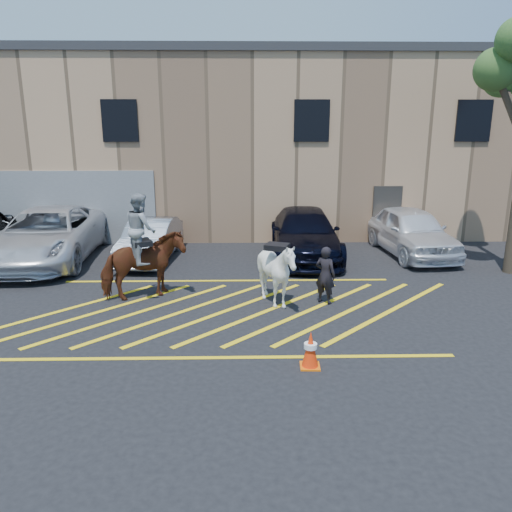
{
  "coord_description": "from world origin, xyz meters",
  "views": [
    {
      "loc": [
        0.56,
        -11.91,
        4.57
      ],
      "look_at": [
        0.82,
        0.2,
        1.3
      ],
      "focal_mm": 35.0,
      "sensor_mm": 36.0,
      "label": 1
    }
  ],
  "objects_px": {
    "mounted_bay": "(142,257)",
    "traffic_cone": "(310,349)",
    "car_blue_suv": "(305,234)",
    "car_white_pickup": "(48,235)",
    "handler": "(325,275)",
    "saddled_white": "(277,273)",
    "car_white_suv": "(411,231)",
    "car_silver_sedan": "(150,240)"
  },
  "relations": [
    {
      "from": "car_blue_suv",
      "to": "saddled_white",
      "type": "distance_m",
      "value": 5.03
    },
    {
      "from": "car_blue_suv",
      "to": "handler",
      "type": "xyz_separation_m",
      "value": [
        -0.01,
        -4.72,
        -0.04
      ]
    },
    {
      "from": "saddled_white",
      "to": "car_white_suv",
      "type": "bearing_deg",
      "value": 44.88
    },
    {
      "from": "car_silver_sedan",
      "to": "traffic_cone",
      "type": "height_order",
      "value": "car_silver_sedan"
    },
    {
      "from": "traffic_cone",
      "to": "car_blue_suv",
      "type": "bearing_deg",
      "value": 84.23
    },
    {
      "from": "car_white_suv",
      "to": "mounted_bay",
      "type": "distance_m",
      "value": 9.65
    },
    {
      "from": "car_silver_sedan",
      "to": "mounted_bay",
      "type": "height_order",
      "value": "mounted_bay"
    },
    {
      "from": "car_silver_sedan",
      "to": "saddled_white",
      "type": "relative_size",
      "value": 2.11
    },
    {
      "from": "car_white_suv",
      "to": "handler",
      "type": "bearing_deg",
      "value": -133.53
    },
    {
      "from": "handler",
      "to": "traffic_cone",
      "type": "bearing_deg",
      "value": 111.33
    },
    {
      "from": "mounted_bay",
      "to": "handler",
      "type": "bearing_deg",
      "value": -5.45
    },
    {
      "from": "car_white_suv",
      "to": "traffic_cone",
      "type": "bearing_deg",
      "value": -124.49
    },
    {
      "from": "mounted_bay",
      "to": "traffic_cone",
      "type": "height_order",
      "value": "mounted_bay"
    },
    {
      "from": "car_white_suv",
      "to": "handler",
      "type": "relative_size",
      "value": 3.23
    },
    {
      "from": "car_white_suv",
      "to": "traffic_cone",
      "type": "xyz_separation_m",
      "value": [
        -4.62,
        -8.4,
        -0.47
      ]
    },
    {
      "from": "car_blue_suv",
      "to": "saddled_white",
      "type": "bearing_deg",
      "value": -103.57
    },
    {
      "from": "car_silver_sedan",
      "to": "handler",
      "type": "relative_size",
      "value": 2.76
    },
    {
      "from": "car_blue_suv",
      "to": "car_white_suv",
      "type": "bearing_deg",
      "value": 3.78
    },
    {
      "from": "saddled_white",
      "to": "mounted_bay",
      "type": "bearing_deg",
      "value": 170.23
    },
    {
      "from": "car_white_suv",
      "to": "traffic_cone",
      "type": "distance_m",
      "value": 9.6
    },
    {
      "from": "car_blue_suv",
      "to": "car_white_pickup",
      "type": "bearing_deg",
      "value": -176.1
    },
    {
      "from": "car_white_pickup",
      "to": "mounted_bay",
      "type": "relative_size",
      "value": 2.25
    },
    {
      "from": "car_silver_sedan",
      "to": "car_blue_suv",
      "type": "bearing_deg",
      "value": 8.14
    },
    {
      "from": "car_silver_sedan",
      "to": "handler",
      "type": "bearing_deg",
      "value": -35.36
    },
    {
      "from": "car_white_pickup",
      "to": "car_white_suv",
      "type": "xyz_separation_m",
      "value": [
        12.52,
        0.6,
        -0.05
      ]
    },
    {
      "from": "car_silver_sedan",
      "to": "car_white_pickup",
      "type": "bearing_deg",
      "value": -175.3
    },
    {
      "from": "car_white_pickup",
      "to": "mounted_bay",
      "type": "bearing_deg",
      "value": -46.82
    },
    {
      "from": "car_blue_suv",
      "to": "car_white_suv",
      "type": "height_order",
      "value": "car_white_suv"
    },
    {
      "from": "car_white_pickup",
      "to": "saddled_white",
      "type": "bearing_deg",
      "value": -33.48
    },
    {
      "from": "handler",
      "to": "saddled_white",
      "type": "bearing_deg",
      "value": 41.16
    },
    {
      "from": "mounted_bay",
      "to": "traffic_cone",
      "type": "distance_m",
      "value": 5.64
    },
    {
      "from": "handler",
      "to": "saddled_white",
      "type": "distance_m",
      "value": 1.28
    },
    {
      "from": "car_blue_suv",
      "to": "mounted_bay",
      "type": "relative_size",
      "value": 1.95
    },
    {
      "from": "car_white_pickup",
      "to": "car_white_suv",
      "type": "height_order",
      "value": "car_white_pickup"
    },
    {
      "from": "mounted_bay",
      "to": "traffic_cone",
      "type": "bearing_deg",
      "value": -45.16
    },
    {
      "from": "mounted_bay",
      "to": "saddled_white",
      "type": "relative_size",
      "value": 1.43
    },
    {
      "from": "car_blue_suv",
      "to": "car_white_suv",
      "type": "xyz_separation_m",
      "value": [
        3.79,
        0.18,
        0.03
      ]
    },
    {
      "from": "car_white_suv",
      "to": "car_blue_suv",
      "type": "bearing_deg",
      "value": 176.99
    },
    {
      "from": "car_white_pickup",
      "to": "saddled_white",
      "type": "height_order",
      "value": "car_white_pickup"
    },
    {
      "from": "saddled_white",
      "to": "traffic_cone",
      "type": "distance_m",
      "value": 3.43
    },
    {
      "from": "car_silver_sedan",
      "to": "car_white_suv",
      "type": "xyz_separation_m",
      "value": [
        9.09,
        0.56,
        0.15
      ]
    },
    {
      "from": "car_white_pickup",
      "to": "traffic_cone",
      "type": "relative_size",
      "value": 8.71
    }
  ]
}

